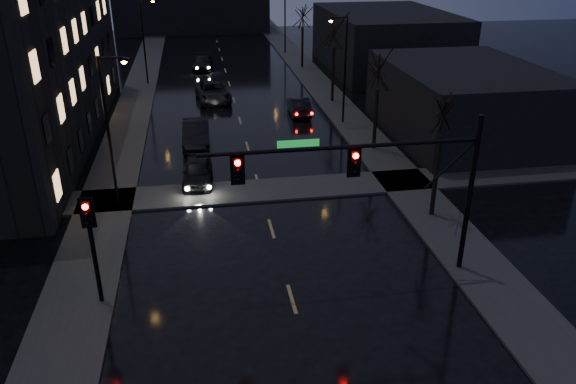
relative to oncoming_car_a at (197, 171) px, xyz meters
name	(u,v)px	position (x,y,z in m)	size (l,w,h in m)	color
sidewalk_left	(132,114)	(-5.02, 14.70, -0.66)	(3.00, 140.00, 0.12)	#2D2D2B
sidewalk_right	(336,104)	(11.98, 14.70, -0.66)	(3.00, 140.00, 0.12)	#2D2D2B
sidewalk_cross	(260,190)	(3.48, -1.80, -0.66)	(40.00, 3.00, 0.12)	#2D2D2B
commercial_right_near	(463,101)	(18.98, 5.70, 1.78)	(10.00, 14.00, 5.00)	black
commercial_right_far	(385,40)	(20.48, 27.70, 2.28)	(12.00, 18.00, 6.00)	black
far_block	(192,3)	(0.48, 57.70, 3.28)	(22.00, 10.00, 8.00)	black
signal_mast	(384,172)	(7.33, -11.30, 4.14)	(11.11, 0.41, 7.00)	black
signal_pole_left	(91,237)	(-4.02, -11.30, 2.29)	(0.35, 0.41, 4.53)	black
tree_near	(445,99)	(11.88, -6.30, 5.49)	(3.52, 3.52, 8.08)	black
tree_mid_a	(379,64)	(11.88, 3.70, 5.10)	(3.30, 3.30, 7.58)	black
tree_mid_b	(335,24)	(11.88, 15.70, 5.89)	(3.74, 3.74, 8.59)	black
tree_far	(303,10)	(11.88, 29.70, 5.34)	(3.43, 3.43, 7.88)	black
streetlight_l_near	(111,120)	(-4.10, -2.30, 4.05)	(1.53, 0.28, 8.00)	black
streetlight_l_far	(145,34)	(-4.10, 24.70, 4.05)	(1.53, 0.28, 8.00)	black
streetlight_r_mid	(342,61)	(11.07, 9.70, 4.05)	(1.53, 0.28, 8.00)	black
streetlight_r_far	(283,13)	(11.07, 37.70, 4.05)	(1.53, 0.28, 8.00)	black
oncoming_car_a	(197,171)	(0.00, 0.00, 0.00)	(1.71, 4.25, 1.45)	black
oncoming_car_b	(196,134)	(0.04, 6.58, 0.12)	(1.78, 5.10, 1.68)	black
oncoming_car_c	(213,92)	(1.68, 17.77, 0.09)	(2.68, 5.82, 1.62)	black
oncoming_car_d	(202,63)	(1.11, 30.60, -0.02)	(1.97, 4.84, 1.41)	black
lead_car	(299,106)	(8.37, 12.53, -0.01)	(1.50, 4.31, 1.42)	black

